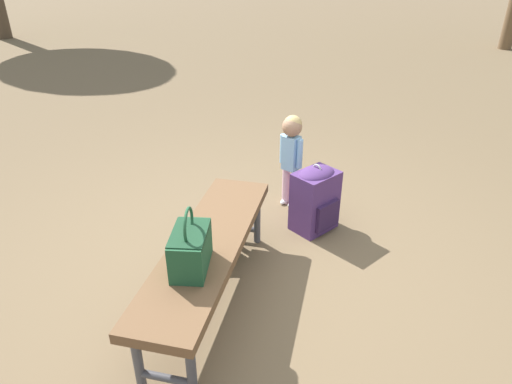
% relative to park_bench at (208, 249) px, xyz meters
% --- Properties ---
extents(ground_plane, '(40.00, 40.00, 0.00)m').
position_rel_park_bench_xyz_m(ground_plane, '(0.42, 0.04, -0.39)').
color(ground_plane, brown).
rests_on(ground_plane, ground).
extents(park_bench, '(1.65, 0.81, 0.45)m').
position_rel_park_bench_xyz_m(park_bench, '(0.00, 0.00, 0.00)').
color(park_bench, brown).
rests_on(park_bench, ground).
extents(handbag, '(0.37, 0.30, 0.37)m').
position_rel_park_bench_xyz_m(handbag, '(-0.24, -0.06, 0.18)').
color(handbag, '#1E4C2D').
rests_on(handbag, park_bench).
extents(child_standing, '(0.16, 0.21, 0.80)m').
position_rel_park_bench_xyz_m(child_standing, '(1.34, 0.08, 0.14)').
color(child_standing, '#E5B2C6').
rests_on(child_standing, ground).
extents(backpack_large, '(0.39, 0.35, 0.56)m').
position_rel_park_bench_xyz_m(backpack_large, '(1.10, -0.25, -0.12)').
color(backpack_large, '#4C2D66').
rests_on(backpack_large, ground).
extents(backpack_small, '(0.23, 0.25, 0.34)m').
position_rel_park_bench_xyz_m(backpack_small, '(0.44, 0.24, -0.22)').
color(backpack_small, '#1E4C2D').
rests_on(backpack_small, ground).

